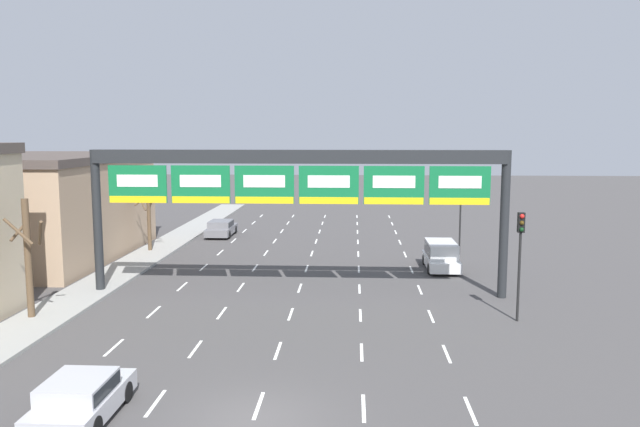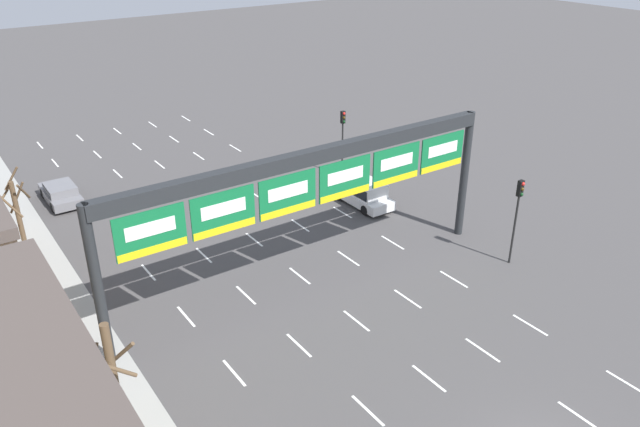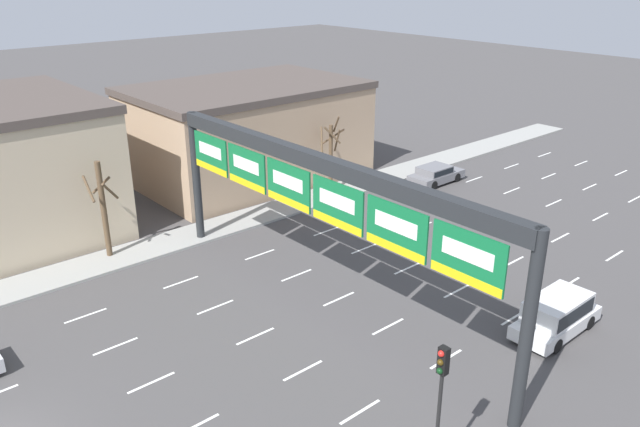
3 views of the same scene
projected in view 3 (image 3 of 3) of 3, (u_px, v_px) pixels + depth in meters
lane_dashes at (299, 317)px, 29.02m from camera, size 13.32×67.00×0.01m
sign_gantry at (317, 185)px, 27.32m from camera, size 21.87×0.70×7.66m
building_far at (247, 131)px, 46.75m from camera, size 10.98×16.57×7.06m
suv_white at (557, 313)px, 27.45m from camera, size 1.94×4.65×1.76m
car_grey at (436, 174)px, 46.30m from camera, size 1.96×4.49×1.33m
traffic_light_near_gantry at (440, 389)px, 18.54m from camera, size 0.30×0.35×5.00m
tree_bare_closest at (103, 207)px, 33.69m from camera, size 1.60×1.60×5.45m
tree_bare_second at (331, 152)px, 43.66m from camera, size 1.98×2.12×5.42m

